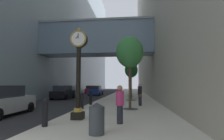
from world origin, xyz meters
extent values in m
plane|color=#262628|center=(0.00, 27.00, 0.00)|extent=(110.00, 110.00, 0.00)
cube|color=beige|center=(3.11, 30.00, 0.07)|extent=(6.22, 80.00, 0.14)
cube|color=#93A8B7|center=(-11.62, 30.00, 16.38)|extent=(9.00, 80.00, 32.77)
cube|color=slate|center=(-0.45, 18.18, 7.24)|extent=(13.94, 3.20, 3.71)
cube|color=gray|center=(-0.45, 18.18, 9.22)|extent=(13.94, 3.40, 0.24)
cube|color=#A89E89|center=(10.72, 30.00, 17.35)|extent=(9.00, 80.00, 34.71)
cube|color=black|center=(1.18, 5.32, 0.32)|extent=(0.55, 0.55, 0.35)
cylinder|color=gold|center=(1.18, 5.32, 0.58)|extent=(0.38, 0.38, 0.18)
cylinder|color=black|center=(1.18, 5.32, 2.14)|extent=(0.22, 0.22, 2.95)
cylinder|color=black|center=(1.18, 5.32, 4.04)|extent=(0.84, 0.28, 0.84)
torus|color=gold|center=(1.18, 5.17, 4.04)|extent=(0.82, 0.05, 0.82)
cylinder|color=white|center=(1.18, 5.17, 4.04)|extent=(0.69, 0.01, 0.69)
cylinder|color=white|center=(1.18, 5.47, 4.04)|extent=(0.69, 0.01, 0.69)
sphere|color=gold|center=(1.18, 5.32, 4.53)|extent=(0.16, 0.16, 0.16)
cube|color=black|center=(1.12, 5.17, 4.10)|extent=(0.14, 0.01, 0.14)
cube|color=black|center=(1.18, 5.17, 4.17)|extent=(0.04, 0.01, 0.26)
cylinder|color=black|center=(0.33, 3.69, 0.60)|extent=(0.23, 0.23, 0.92)
sphere|color=black|center=(0.33, 3.69, 1.12)|extent=(0.24, 0.24, 0.24)
cylinder|color=black|center=(0.33, 9.10, 0.60)|extent=(0.23, 0.23, 0.92)
sphere|color=black|center=(0.33, 9.10, 1.12)|extent=(0.24, 0.24, 0.24)
cylinder|color=black|center=(0.33, 11.80, 0.60)|extent=(0.23, 0.23, 0.92)
sphere|color=black|center=(0.33, 11.80, 1.12)|extent=(0.24, 0.24, 0.24)
cylinder|color=#333335|center=(3.62, 9.34, 0.15)|extent=(1.10, 1.10, 0.02)
cylinder|color=#4C3D2D|center=(3.62, 9.34, 1.75)|extent=(0.18, 0.18, 3.22)
ellipsoid|color=#387F3D|center=(3.62, 9.34, 4.08)|extent=(1.91, 1.91, 2.19)
cylinder|color=#333335|center=(3.62, 16.70, 0.15)|extent=(1.10, 1.10, 0.02)
cylinder|color=brown|center=(3.62, 16.70, 2.39)|extent=(0.18, 0.18, 4.50)
ellipsoid|color=#2D7033|center=(3.62, 16.70, 5.40)|extent=(2.03, 2.03, 2.33)
cylinder|color=#333335|center=(3.62, 24.05, 0.15)|extent=(1.10, 1.10, 0.02)
cylinder|color=#4C3D2D|center=(3.62, 24.05, 2.13)|extent=(0.18, 0.18, 3.98)
ellipsoid|color=#2D7033|center=(3.62, 24.05, 4.81)|extent=(1.83, 1.83, 2.10)
cylinder|color=#333335|center=(3.62, 31.41, 0.15)|extent=(1.10, 1.10, 0.02)
cylinder|color=#4C3D2D|center=(3.62, 31.41, 1.91)|extent=(0.18, 0.18, 3.54)
ellipsoid|color=#23602D|center=(3.62, 31.41, 4.60)|extent=(2.45, 2.45, 2.81)
cylinder|color=#383D42|center=(2.60, 2.75, 0.60)|extent=(0.52, 0.52, 0.92)
cone|color=#272A2E|center=(2.60, 2.75, 1.11)|extent=(0.53, 0.53, 0.16)
cylinder|color=#23232D|center=(4.39, 11.55, 0.57)|extent=(0.30, 0.30, 0.85)
cylinder|color=black|center=(4.39, 11.55, 1.33)|extent=(0.40, 0.40, 0.69)
sphere|color=beige|center=(4.39, 11.55, 1.81)|extent=(0.26, 0.26, 0.26)
cube|color=brown|center=(4.43, 11.34, 0.95)|extent=(0.22, 0.15, 0.24)
cylinder|color=#23232D|center=(3.25, 4.54, 0.52)|extent=(0.35, 0.35, 0.77)
cylinder|color=#C6336B|center=(3.25, 4.54, 1.22)|extent=(0.45, 0.45, 0.62)
sphere|color=#9E7556|center=(3.25, 4.54, 1.64)|extent=(0.23, 0.23, 0.23)
cube|color=#B7BABF|center=(-3.75, 6.58, 0.65)|extent=(1.99, 4.61, 0.85)
cylinder|color=black|center=(-4.72, 8.10, 0.32)|extent=(0.24, 0.65, 0.64)
cylinder|color=black|center=(-2.89, 8.16, 0.32)|extent=(0.24, 0.65, 0.64)
cube|color=black|center=(-5.07, 19.52, 0.63)|extent=(1.91, 4.25, 0.83)
cube|color=#282D38|center=(-5.06, 19.30, 1.37)|extent=(1.67, 2.39, 0.68)
cylinder|color=black|center=(-6.01, 20.95, 0.32)|extent=(0.23, 0.64, 0.64)
cylinder|color=black|center=(-4.14, 20.96, 0.32)|extent=(0.23, 0.64, 0.64)
cylinder|color=black|center=(-5.99, 18.07, 0.32)|extent=(0.23, 0.64, 0.64)
cylinder|color=black|center=(-4.12, 18.08, 0.32)|extent=(0.23, 0.64, 0.64)
cube|color=navy|center=(-2.45, 27.74, 0.62)|extent=(1.85, 4.11, 0.81)
cube|color=#282D38|center=(-2.45, 27.53, 1.34)|extent=(1.61, 2.31, 0.66)
cylinder|color=black|center=(-3.34, 29.14, 0.32)|extent=(0.23, 0.64, 0.64)
cylinder|color=black|center=(-1.53, 29.12, 0.32)|extent=(0.23, 0.64, 0.64)
cylinder|color=black|center=(-3.37, 26.35, 0.32)|extent=(0.23, 0.64, 0.64)
cylinder|color=black|center=(-1.56, 26.34, 0.32)|extent=(0.23, 0.64, 0.64)
cube|color=#AD191E|center=(-4.98, 35.18, 0.62)|extent=(1.89, 4.52, 0.80)
cube|color=#282D38|center=(-4.97, 34.95, 1.33)|extent=(1.61, 2.55, 0.66)
cylinder|color=black|center=(-5.90, 36.66, 0.32)|extent=(0.24, 0.65, 0.64)
cylinder|color=black|center=(-4.16, 36.72, 0.32)|extent=(0.24, 0.65, 0.64)
cylinder|color=black|center=(-5.79, 33.63, 0.32)|extent=(0.24, 0.65, 0.64)
cylinder|color=black|center=(-4.06, 33.69, 0.32)|extent=(0.24, 0.65, 0.64)
camera|label=1|loc=(3.79, -3.37, 1.78)|focal=29.42mm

